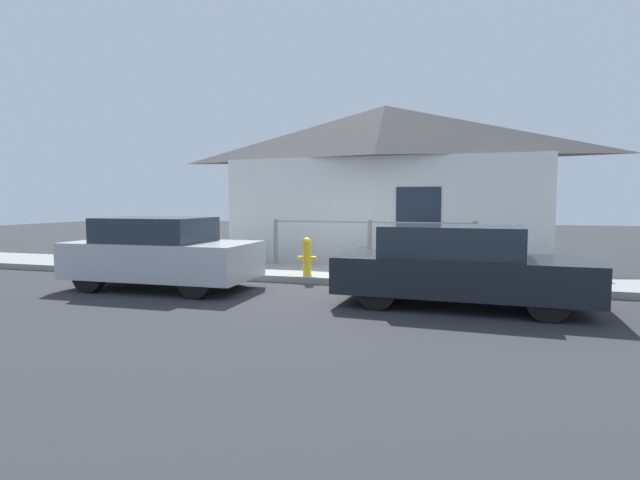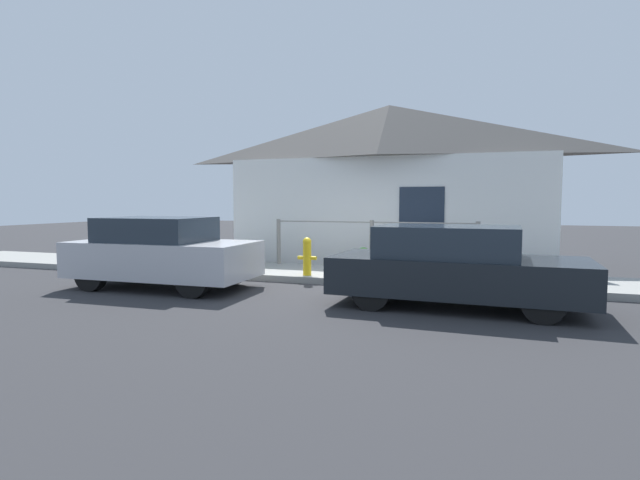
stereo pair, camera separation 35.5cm
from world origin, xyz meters
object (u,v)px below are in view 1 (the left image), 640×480
(car_left, at_px, (161,253))
(potted_plant_corner, at_px, (461,262))
(fire_hydrant, at_px, (307,256))
(car_right, at_px, (459,266))
(potted_plant_by_fence, at_px, (245,253))
(potted_plant_near_hydrant, at_px, (362,258))

(car_left, relative_size, potted_plant_corner, 6.91)
(car_left, distance_m, fire_hydrant, 2.95)
(car_left, bearing_deg, car_right, -1.03)
(car_left, height_order, potted_plant_by_fence, car_left)
(potted_plant_corner, bearing_deg, car_left, -154.77)
(potted_plant_near_hydrant, bearing_deg, car_right, -53.63)
(potted_plant_near_hydrant, bearing_deg, car_left, -137.15)
(potted_plant_by_fence, bearing_deg, fire_hydrant, -25.45)
(car_left, xyz_separation_m, potted_plant_near_hydrant, (3.33, 3.09, -0.31))
(car_right, bearing_deg, fire_hydrant, 154.89)
(car_left, bearing_deg, potted_plant_corner, 24.18)
(car_left, distance_m, car_right, 5.61)
(fire_hydrant, relative_size, potted_plant_by_fence, 1.24)
(potted_plant_near_hydrant, height_order, potted_plant_by_fence, potted_plant_by_fence)
(fire_hydrant, bearing_deg, car_right, -27.09)
(fire_hydrant, bearing_deg, potted_plant_near_hydrant, 59.81)
(potted_plant_near_hydrant, xyz_separation_m, potted_plant_by_fence, (-2.74, -0.59, 0.10))
(car_right, xyz_separation_m, potted_plant_near_hydrant, (-2.27, 3.09, -0.27))
(car_left, height_order, potted_plant_corner, car_left)
(potted_plant_near_hydrant, relative_size, potted_plant_by_fence, 0.76)
(fire_hydrant, bearing_deg, potted_plant_by_fence, 154.55)
(potted_plant_near_hydrant, xyz_separation_m, potted_plant_corner, (2.27, -0.45, 0.03))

